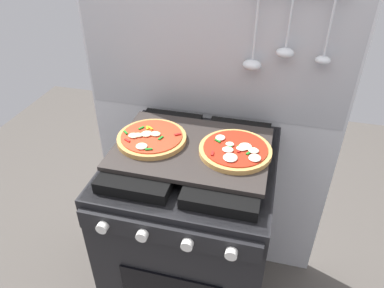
{
  "coord_description": "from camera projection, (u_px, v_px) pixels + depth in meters",
  "views": [
    {
      "loc": [
        0.26,
        -1.01,
        1.64
      ],
      "look_at": [
        0.0,
        0.0,
        0.93
      ],
      "focal_mm": 33.82,
      "sensor_mm": 36.0,
      "label": 1
    }
  ],
  "objects": [
    {
      "name": "kitchen_backsplash",
      "position": [
        211.0,
        129.0,
        1.61
      ],
      "size": [
        1.1,
        0.09,
        1.55
      ],
      "color": "silver",
      "rests_on": "ground_plane"
    },
    {
      "name": "stove",
      "position": [
        192.0,
        237.0,
        1.53
      ],
      "size": [
        0.6,
        0.64,
        0.9
      ],
      "color": "black",
      "rests_on": "ground_plane"
    },
    {
      "name": "baking_tray",
      "position": [
        192.0,
        148.0,
        1.27
      ],
      "size": [
        0.54,
        0.38,
        0.02
      ],
      "primitive_type": "cube",
      "color": "#2D2826",
      "rests_on": "stove"
    },
    {
      "name": "pizza_left",
      "position": [
        151.0,
        138.0,
        1.29
      ],
      "size": [
        0.25,
        0.25,
        0.03
      ],
      "color": "#C18947",
      "rests_on": "baking_tray"
    },
    {
      "name": "pizza_right",
      "position": [
        235.0,
        151.0,
        1.22
      ],
      "size": [
        0.25,
        0.25,
        0.03
      ],
      "color": "tan",
      "rests_on": "baking_tray"
    }
  ]
}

